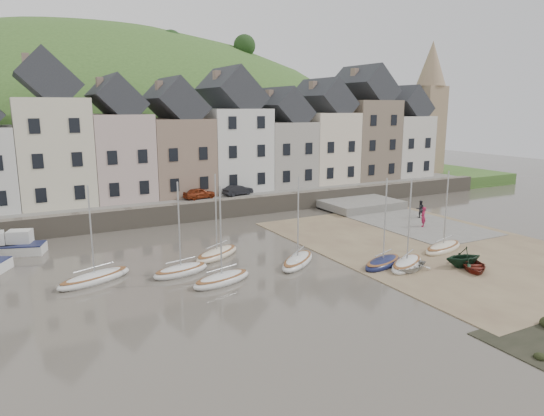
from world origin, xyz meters
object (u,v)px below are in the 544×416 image
person_dark (420,209)px  car_right (238,190)px  person_red (423,217)px  rowboat_green (463,257)px  sailboat_0 (95,278)px  rowboat_red (474,266)px  rowboat_white (410,266)px  car_left (199,193)px

person_dark → car_right: (-13.95, 12.09, 1.18)m
person_red → rowboat_green: bearing=15.7°
sailboat_0 → car_right: bearing=42.6°
rowboat_red → person_dark: 15.60m
sailboat_0 → rowboat_green: bearing=-21.8°
rowboat_green → person_dark: person_dark is taller
sailboat_0 → person_dark: bearing=6.3°
rowboat_green → person_red: bearing=160.4°
car_right → rowboat_white: bearing=172.4°
person_red → rowboat_red: bearing=18.1°
rowboat_green → person_dark: 14.92m
rowboat_white → car_left: car_left is taller
rowboat_green → car_right: car_right is taller
rowboat_green → person_red: 11.11m
rowboat_red → person_red: (5.75, 10.30, 0.66)m
person_red → car_right: (-11.44, 15.01, 1.12)m
person_red → car_left: (-15.71, 15.01, 1.13)m
car_left → rowboat_green: bearing=-165.6°
rowboat_white → person_dark: (12.02, 11.21, 0.60)m
person_red → person_dark: bearing=-173.5°
sailboat_0 → person_red: sailboat_0 is taller
person_red → person_dark: (2.51, 2.91, -0.07)m
car_right → car_left: bearing=77.7°
rowboat_red → car_left: (-9.95, 25.31, 1.79)m
sailboat_0 → person_red: (28.28, 0.50, 0.77)m
sailboat_0 → car_right: (16.84, 15.51, 1.88)m
person_red → person_dark: size_ratio=1.08×
rowboat_white → rowboat_red: bearing=44.4°
rowboat_white → rowboat_red: size_ratio=0.98×
rowboat_red → car_right: (-5.69, 25.31, 1.78)m
sailboat_0 → rowboat_white: size_ratio=2.20×
rowboat_green → rowboat_red: 0.92m
person_dark → car_left: 21.90m
rowboat_white → rowboat_green: bearing=54.8°
rowboat_red → person_red: 11.81m
rowboat_red → person_dark: person_dark is taller
rowboat_green → rowboat_red: size_ratio=0.91×
rowboat_red → car_right: bearing=139.2°
person_dark → car_right: car_right is taller
sailboat_0 → person_dark: sailboat_0 is taller
rowboat_red → person_dark: bearing=94.5°
sailboat_0 → rowboat_white: sailboat_0 is taller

